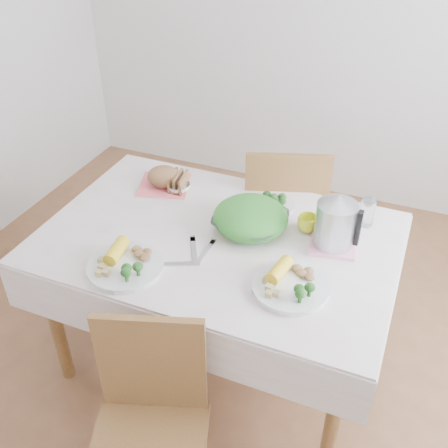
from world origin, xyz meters
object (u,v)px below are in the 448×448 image
at_px(dining_table, 218,302).
at_px(chair_near, 147,444).
at_px(yellow_mug, 308,223).
at_px(electric_kettle, 336,222).
at_px(dinner_plate_right, 290,287).
at_px(chair_far, 282,217).
at_px(salad_bowl, 250,223).
at_px(dinner_plate_left, 126,267).

height_order(dining_table, chair_near, chair_near).
bearing_deg(yellow_mug, electric_kettle, -27.42).
xyz_separation_m(chair_near, dinner_plate_right, (0.30, 0.61, 0.31)).
bearing_deg(electric_kettle, chair_far, 123.26).
xyz_separation_m(chair_far, salad_bowl, (0.01, -0.56, 0.33)).
height_order(dinner_plate_left, yellow_mug, yellow_mug).
distance_m(salad_bowl, dinner_plate_left, 0.57).
height_order(yellow_mug, electric_kettle, electric_kettle).
height_order(dining_table, salad_bowl, salad_bowl).
distance_m(dinner_plate_left, dinner_plate_right, 0.65).
bearing_deg(dinner_plate_left, electric_kettle, 33.04).
bearing_deg(electric_kettle, yellow_mug, 151.38).
bearing_deg(salad_bowl, dinner_plate_right, -47.92).
xyz_separation_m(dining_table, dinner_plate_left, (-0.25, -0.34, 0.40)).
xyz_separation_m(chair_far, yellow_mug, (0.24, -0.47, 0.33)).
relative_size(dinner_plate_left, dinner_plate_right, 1.03).
height_order(chair_near, yellow_mug, chair_near).
xyz_separation_m(dining_table, dinner_plate_right, (0.38, -0.20, 0.40)).
bearing_deg(salad_bowl, electric_kettle, 4.39).
relative_size(chair_near, yellow_mug, 9.60).
xyz_separation_m(yellow_mug, electric_kettle, (0.13, -0.06, 0.08)).
bearing_deg(chair_far, yellow_mug, 98.05).
height_order(salad_bowl, dinner_plate_right, salad_bowl).
bearing_deg(dining_table, electric_kettle, 15.12).
bearing_deg(yellow_mug, chair_near, -104.56).
height_order(dining_table, yellow_mug, yellow_mug).
bearing_deg(dining_table, chair_near, -84.34).
height_order(dinner_plate_right, electric_kettle, electric_kettle).
xyz_separation_m(chair_near, electric_kettle, (0.39, 0.94, 0.42)).
bearing_deg(dinner_plate_right, chair_near, -116.29).
distance_m(chair_near, chair_far, 1.47).
relative_size(dining_table, chair_near, 1.59).
height_order(chair_near, dinner_plate_left, chair_near).
height_order(salad_bowl, dinner_plate_left, salad_bowl).
relative_size(salad_bowl, electric_kettle, 1.31).
relative_size(dining_table, yellow_mug, 15.22).
bearing_deg(chair_near, electric_kettle, 49.13).
bearing_deg(dinner_plate_left, yellow_mug, 41.91).
bearing_deg(chair_far, electric_kettle, 105.28).
xyz_separation_m(salad_bowl, electric_kettle, (0.36, 0.03, 0.08)).
distance_m(chair_far, electric_kettle, 0.77).
bearing_deg(electric_kettle, dinner_plate_right, -105.58).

